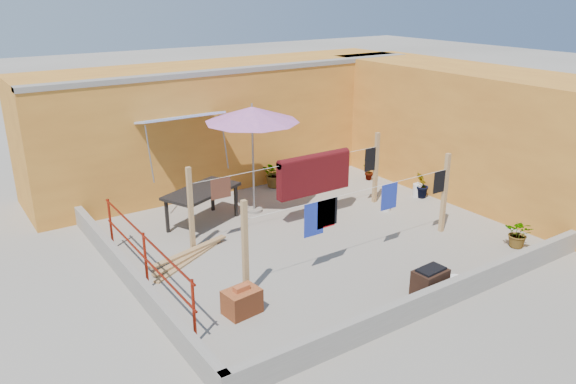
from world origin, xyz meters
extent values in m
plane|color=#9E998E|center=(0.00, 0.00, 0.00)|extent=(80.00, 80.00, 0.00)
cube|color=orange|center=(0.50, 4.70, 1.60)|extent=(11.00, 2.40, 3.20)
cube|color=gray|center=(0.50, 3.65, 3.15)|extent=(11.00, 0.35, 0.12)
cube|color=#2D51B2|center=(-1.60, 3.15, 2.25)|extent=(2.00, 0.79, 0.22)
cylinder|color=gray|center=(-2.55, 2.78, 1.60)|extent=(0.03, 0.30, 1.28)
cylinder|color=gray|center=(-0.65, 2.78, 1.60)|extent=(0.03, 0.30, 1.28)
cube|color=orange|center=(5.20, 0.00, 1.60)|extent=(2.40, 9.00, 3.20)
cube|color=gray|center=(0.00, -3.58, 0.22)|extent=(8.30, 0.16, 0.44)
cube|color=gray|center=(-4.08, 0.00, 0.22)|extent=(0.16, 7.30, 0.44)
cylinder|color=maroon|center=(-3.85, -2.20, 0.55)|extent=(0.05, 0.05, 1.10)
cylinder|color=maroon|center=(-3.85, -0.20, 0.55)|extent=(0.05, 0.05, 1.10)
cylinder|color=maroon|center=(-3.85, 1.80, 0.55)|extent=(0.05, 0.05, 1.10)
cylinder|color=maroon|center=(-3.85, -0.20, 1.05)|extent=(0.04, 4.20, 0.04)
cylinder|color=maroon|center=(-3.85, -0.20, 0.60)|extent=(0.04, 4.20, 0.04)
cube|color=tan|center=(-2.50, -1.40, 0.90)|extent=(0.09, 0.09, 1.80)
cube|color=tan|center=(2.50, -1.40, 0.90)|extent=(0.09, 0.09, 1.80)
cube|color=tan|center=(2.50, 0.80, 0.90)|extent=(0.09, 0.09, 1.80)
cube|color=tan|center=(-2.50, 0.80, 0.90)|extent=(0.09, 0.09, 1.80)
cylinder|color=silver|center=(0.00, -1.40, 1.45)|extent=(5.00, 0.01, 0.01)
cylinder|color=silver|center=(0.00, 0.80, 1.45)|extent=(5.00, 0.01, 0.01)
cube|color=#460B0F|center=(0.58, 0.80, 1.07)|extent=(1.91, 0.22, 0.87)
cube|color=black|center=(2.30, 0.80, 1.16)|extent=(0.34, 0.02, 0.58)
cube|color=#5A2E1F|center=(-1.81, 0.80, 1.23)|extent=(0.45, 0.02, 0.45)
cube|color=#1D30A2|center=(-1.04, -1.40, 1.12)|extent=(0.43, 0.02, 0.66)
cube|color=black|center=(-0.67, -1.40, 1.18)|extent=(0.33, 0.02, 0.54)
cube|color=red|center=(-0.76, -1.40, 1.17)|extent=(0.41, 0.02, 0.56)
cube|color=#1D30A2|center=(0.83, -1.40, 1.18)|extent=(0.41, 0.02, 0.55)
cube|color=black|center=(2.30, -1.40, 1.20)|extent=(0.34, 0.02, 0.49)
cylinder|color=gray|center=(-0.35, 1.95, 0.03)|extent=(0.40, 0.40, 0.07)
cylinder|color=gray|center=(-0.35, 1.95, 1.26)|extent=(0.05, 0.05, 2.52)
cone|color=#BF67A6|center=(-0.35, 1.95, 2.39)|extent=(2.72, 2.72, 0.35)
cylinder|color=gray|center=(-0.35, 1.95, 2.59)|extent=(0.04, 0.04, 0.11)
cube|color=black|center=(-1.72, 1.93, 0.80)|extent=(1.99, 1.54, 0.07)
cube|color=black|center=(-2.29, 1.29, 0.39)|extent=(0.07, 0.07, 0.78)
cube|color=black|center=(-2.58, 1.94, 0.39)|extent=(0.07, 0.07, 0.78)
cube|color=black|center=(-0.86, 1.92, 0.39)|extent=(0.07, 0.07, 0.78)
cube|color=black|center=(-1.15, 2.57, 0.39)|extent=(0.07, 0.07, 0.78)
cube|color=#A04925|center=(-2.84, -1.85, 0.21)|extent=(0.63, 0.49, 0.43)
cube|color=#B85C2B|center=(-2.84, -1.85, 0.47)|extent=(0.28, 0.16, 0.09)
cube|color=tan|center=(-2.83, 0.36, 0.02)|extent=(1.73, 1.03, 0.04)
cube|color=tan|center=(-2.75, 0.48, 0.06)|extent=(1.80, 0.89, 0.04)
cube|color=tan|center=(-2.67, 0.60, 0.10)|extent=(1.87, 0.65, 0.04)
cube|color=black|center=(0.16, -3.20, 0.25)|extent=(0.63, 0.44, 0.50)
cube|color=black|center=(0.16, -3.20, 0.52)|extent=(0.52, 0.33, 0.04)
cylinder|color=silver|center=(0.89, -3.20, 0.03)|extent=(0.48, 0.48, 0.06)
torus|color=silver|center=(0.89, -3.20, 0.06)|extent=(0.51, 0.51, 0.05)
cylinder|color=silver|center=(2.33, 0.21, 0.16)|extent=(0.23, 0.23, 0.32)
cylinder|color=silver|center=(2.33, 0.21, 0.34)|extent=(0.06, 0.06, 0.05)
cylinder|color=silver|center=(3.70, 0.47, 0.17)|extent=(0.25, 0.25, 0.34)
cylinder|color=silver|center=(3.70, 0.47, 0.36)|extent=(0.07, 0.07, 0.06)
torus|color=#1B7A1C|center=(2.48, 3.20, 0.02)|extent=(0.54, 0.54, 0.04)
torus|color=#1B7A1C|center=(2.48, 3.20, 0.06)|extent=(0.45, 0.45, 0.04)
imported|color=#245D1A|center=(1.04, 3.20, 0.39)|extent=(0.77, 0.69, 0.77)
imported|color=#245D1A|center=(1.72, 2.75, 0.29)|extent=(0.41, 0.41, 0.59)
imported|color=#245D1A|center=(3.57, 2.19, 0.37)|extent=(0.44, 0.35, 0.74)
imported|color=#245D1A|center=(3.70, 0.32, 0.35)|extent=(0.50, 0.49, 0.70)
imported|color=#245D1A|center=(3.20, -2.86, 0.31)|extent=(0.66, 0.70, 0.62)
camera|label=1|loc=(-6.74, -9.01, 5.11)|focal=35.00mm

